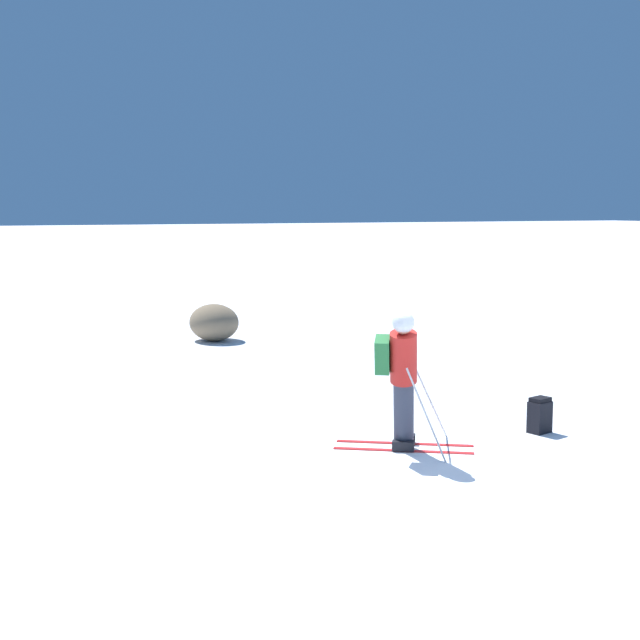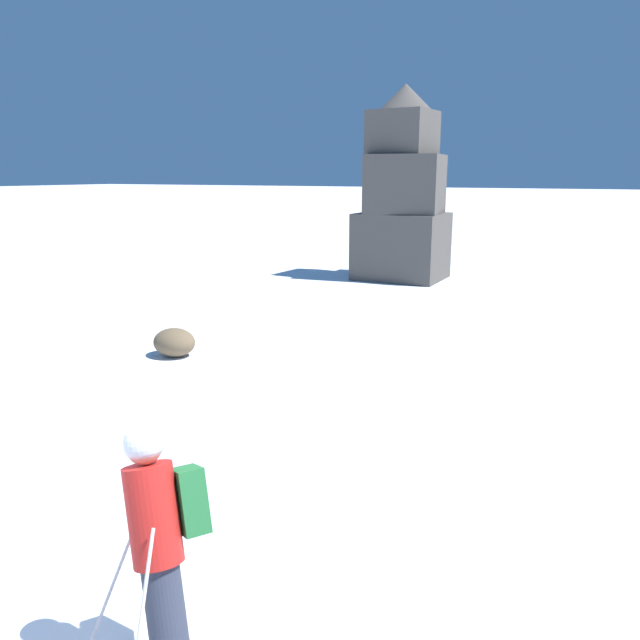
% 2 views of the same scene
% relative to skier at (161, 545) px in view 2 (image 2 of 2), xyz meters
% --- Properties ---
extents(skier, '(1.55, 1.74, 1.90)m').
position_rel_skier_xyz_m(skier, '(0.00, 0.00, 0.00)').
color(skier, red).
rests_on(skier, ground).
extents(rock_pillar, '(2.79, 2.45, 6.25)m').
position_rel_skier_xyz_m(rock_pillar, '(-4.35, 17.01, 1.57)').
color(rock_pillar, '#4C4742').
rests_on(rock_pillar, ground).
extents(exposed_boulder_1, '(0.85, 0.72, 0.55)m').
position_rel_skier_xyz_m(exposed_boulder_1, '(-5.18, 6.31, -0.77)').
color(exposed_boulder_1, brown).
rests_on(exposed_boulder_1, ground).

